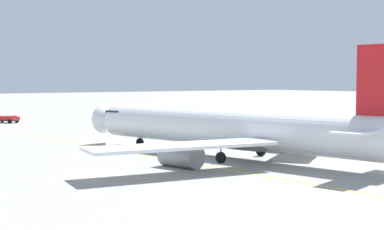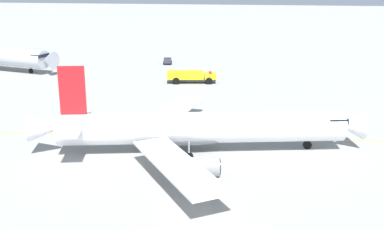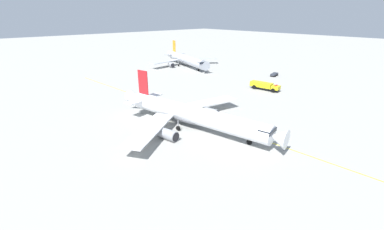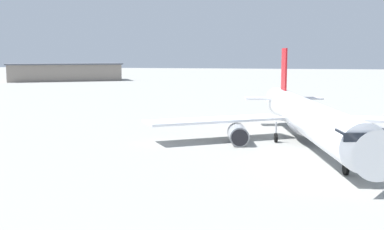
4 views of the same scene
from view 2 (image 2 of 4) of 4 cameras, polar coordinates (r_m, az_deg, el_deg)
name	(u,v)px [view 2 (image 2 of 4)]	position (r m, az deg, el deg)	size (l,w,h in m)	color
ground_plane	(175,151)	(61.31, -1.99, -4.31)	(600.00, 600.00, 0.00)	gray
airliner_main	(198,129)	(60.32, 0.67, -1.70)	(42.08, 37.54, 11.18)	white
fire_tender_truck	(191,76)	(99.01, -0.16, 4.71)	(10.34, 4.12, 2.50)	#232326
baggage_truck_truck	(168,61)	(121.13, -2.94, 6.48)	(2.73, 4.62, 1.22)	#232326
taxiway_centreline	(179,137)	(66.61, -1.51, -2.58)	(125.17, 10.05, 0.01)	yellow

